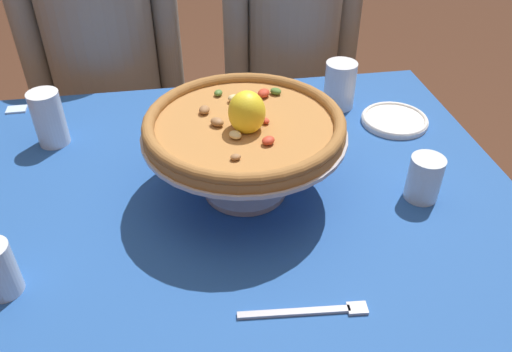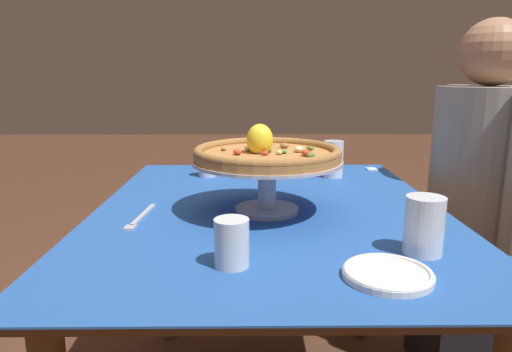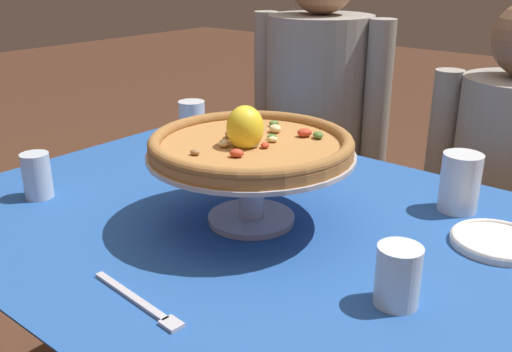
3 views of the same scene
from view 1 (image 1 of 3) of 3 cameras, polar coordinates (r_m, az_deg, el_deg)
The scene contains 11 objects.
dining_table at distance 1.13m, azimuth -3.06°, elevation -5.49°, with size 1.21×0.95×0.72m.
pizza_stand at distance 1.00m, azimuth -1.27°, elevation 3.12°, with size 0.40×0.40×0.14m.
pizza at distance 0.97m, azimuth -1.30°, elevation 5.91°, with size 0.39×0.39×0.09m.
water_glass_side_right at distance 1.08m, azimuth 18.22°, elevation -0.50°, with size 0.07×0.07×0.09m.
water_glass_back_left at distance 1.27m, azimuth -22.06°, elevation 5.74°, with size 0.07×0.07×0.13m.
water_glass_back_right at distance 1.35m, azimuth 9.31°, elevation 9.68°, with size 0.08×0.08×0.12m.
side_plate at distance 1.33m, azimuth 15.22°, elevation 6.10°, with size 0.16×0.16×0.02m.
dinner_fork at distance 0.85m, azimuth 6.11°, elevation -14.79°, with size 0.21×0.04×0.01m.
sugar_packet at distance 1.48m, azimuth -25.16°, elevation 6.75°, with size 0.05×0.04×0.01m, color silver.
diner_left at distance 1.77m, azimuth -16.05°, elevation 9.62°, with size 0.49×0.35×1.26m.
diner_right at distance 1.85m, azimuth 3.83°, elevation 9.13°, with size 0.46×0.34×1.12m.
Camera 1 is at (-0.07, -0.83, 1.39)m, focal length 35.83 mm.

